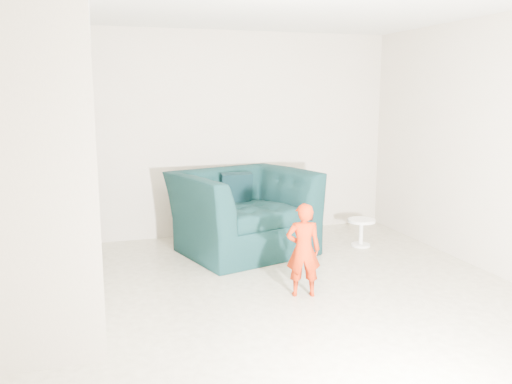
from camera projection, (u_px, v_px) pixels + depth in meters
floor at (280, 310)px, 4.81m from camera, size 5.50×5.50×0.00m
back_wall at (210, 135)px, 7.15m from camera, size 5.00×0.00×5.00m
armchair at (243, 212)px, 6.51m from camera, size 1.81×1.68×0.98m
toddler at (303, 250)px, 5.09m from camera, size 0.37×0.29×0.90m
side_table at (361, 228)px, 6.78m from camera, size 0.35×0.35×0.35m
staircase at (36, 208)px, 4.57m from camera, size 1.02×3.03×3.62m
cushion at (236, 187)px, 6.76m from camera, size 0.39×0.19×0.39m
throw at (192, 205)px, 6.30m from camera, size 0.04×0.43×0.48m
phone at (311, 215)px, 5.04m from camera, size 0.02×0.05×0.10m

